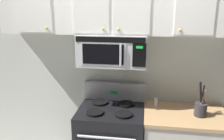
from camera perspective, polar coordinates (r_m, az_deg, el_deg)
back_wall at (r=2.95m, az=0.84°, el=1.57°), size 5.20×0.10×2.70m
over_range_microwave at (r=2.66m, az=0.15°, el=4.96°), size 0.76×0.43×0.35m
upper_cabinets at (r=2.65m, az=0.26°, el=14.70°), size 2.50×0.36×0.55m
utensil_crock_charcoal at (r=2.74m, az=20.64°, el=-8.53°), size 0.13×0.13×0.39m
salt_shaker at (r=2.86m, az=10.51°, el=-7.69°), size 0.05×0.05×0.10m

